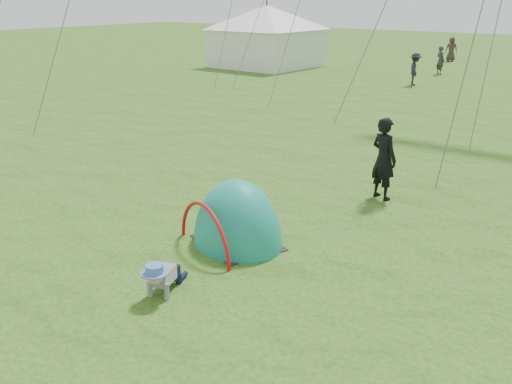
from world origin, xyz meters
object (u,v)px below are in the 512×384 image
Objects in this scene: crawling_toddler at (162,276)px; event_marquee at (267,34)px; popup_tent at (238,243)px; standing_adult at (384,159)px.

crawling_toddler is 0.13× the size of event_marquee.
crawling_toddler is 0.32× the size of popup_tent.
standing_adult is at bearing -46.12° from event_marquee.
event_marquee is at bearing 145.73° from popup_tent.
crawling_toddler is at bearing -55.12° from event_marquee.
crawling_toddler is at bearing 102.71° from standing_adult.
popup_tent is at bearing 76.66° from crawling_toddler.
popup_tent is at bearing -53.13° from event_marquee.
event_marquee reaches higher than crawling_toddler.
standing_adult is (1.12, 3.98, 0.95)m from popup_tent.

